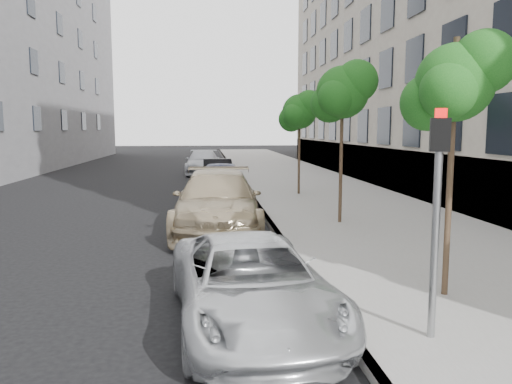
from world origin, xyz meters
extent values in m
plane|color=black|center=(0.00, 0.00, 0.00)|extent=(160.00, 160.00, 0.00)
cube|color=gray|center=(4.30, 24.00, 0.07)|extent=(6.40, 72.00, 0.14)
cube|color=#9E9B93|center=(1.18, 24.00, 0.07)|extent=(0.15, 72.00, 0.14)
cylinder|color=#38281C|center=(3.20, 1.50, 2.22)|extent=(0.10, 0.10, 4.15)
sphere|color=#144E15|center=(3.20, 1.50, 3.59)|extent=(1.23, 1.23, 1.23)
sphere|color=#144E15|center=(3.55, 1.30, 3.89)|extent=(0.99, 0.99, 0.99)
sphere|color=#144E15|center=(2.90, 1.75, 3.29)|extent=(0.92, 0.92, 0.92)
cylinder|color=#38281C|center=(3.20, 8.00, 2.37)|extent=(0.10, 0.10, 4.47)
sphere|color=#144E15|center=(3.20, 8.00, 3.91)|extent=(1.50, 1.50, 1.50)
sphere|color=#144E15|center=(3.55, 7.80, 4.21)|extent=(1.20, 1.20, 1.20)
sphere|color=#144E15|center=(2.90, 8.25, 3.61)|extent=(1.13, 1.13, 1.13)
cylinder|color=#38281C|center=(3.20, 14.50, 2.21)|extent=(0.10, 0.10, 4.14)
sphere|color=#144E15|center=(3.20, 14.50, 3.58)|extent=(1.44, 1.44, 1.44)
sphere|color=#144E15|center=(3.55, 14.30, 3.88)|extent=(1.15, 1.15, 1.15)
sphere|color=#144E15|center=(2.90, 14.75, 3.28)|extent=(1.08, 1.08, 1.08)
cylinder|color=#939699|center=(2.21, -0.12, 1.36)|extent=(0.10, 0.10, 2.45)
cube|color=black|center=(2.21, -0.12, 2.80)|extent=(0.29, 0.25, 0.42)
cube|color=red|center=(2.21, -0.12, 3.07)|extent=(0.17, 0.14, 0.12)
imported|color=silver|center=(-0.10, 0.83, 0.64)|extent=(2.53, 4.76, 1.27)
imported|color=tan|center=(-0.40, 7.66, 0.84)|extent=(2.61, 5.90, 1.68)
imported|color=#111639|center=(-0.10, 14.17, 0.77)|extent=(2.03, 4.59, 1.54)
imported|color=black|center=(-0.10, 19.06, 0.67)|extent=(1.51, 4.10, 1.34)
imported|color=#B2B4BB|center=(-0.85, 25.54, 0.75)|extent=(2.22, 5.24, 1.51)
camera|label=1|loc=(-0.74, -6.15, 2.87)|focal=35.00mm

